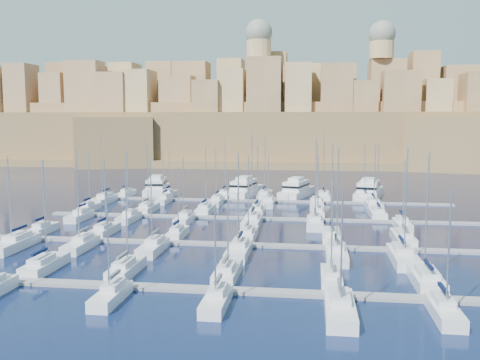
# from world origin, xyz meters

# --- Properties ---
(ground) EXTENTS (600.00, 600.00, 0.00)m
(ground) POSITION_xyz_m (0.00, 0.00, 0.00)
(ground) COLOR black
(ground) RESTS_ON ground
(pontoon_near) EXTENTS (84.00, 2.00, 0.40)m
(pontoon_near) POSITION_xyz_m (0.00, -34.00, 0.20)
(pontoon_near) COLOR slate
(pontoon_near) RESTS_ON ground
(pontoon_mid_near) EXTENTS (84.00, 2.00, 0.40)m
(pontoon_mid_near) POSITION_xyz_m (0.00, -12.00, 0.20)
(pontoon_mid_near) COLOR slate
(pontoon_mid_near) RESTS_ON ground
(pontoon_mid_far) EXTENTS (84.00, 2.00, 0.40)m
(pontoon_mid_far) POSITION_xyz_m (0.00, 10.00, 0.20)
(pontoon_mid_far) COLOR slate
(pontoon_mid_far) RESTS_ON ground
(pontoon_far) EXTENTS (84.00, 2.00, 0.40)m
(pontoon_far) POSITION_xyz_m (0.00, 32.00, 0.20)
(pontoon_far) COLOR slate
(pontoon_far) RESTS_ON ground
(sailboat_1) EXTENTS (2.73, 9.09, 14.65)m
(sailboat_1) POSITION_xyz_m (-23.84, -28.57, 0.75)
(sailboat_1) COLOR silver
(sailboat_1) RESTS_ON ground
(sailboat_2) EXTENTS (2.62, 8.73, 13.23)m
(sailboat_2) POSITION_xyz_m (-12.85, -28.75, 0.73)
(sailboat_2) COLOR silver
(sailboat_2) RESTS_ON ground
(sailboat_3) EXTENTS (2.68, 8.93, 13.61)m
(sailboat_3) POSITION_xyz_m (0.08, -28.65, 0.74)
(sailboat_3) COLOR silver
(sailboat_3) RESTS_ON ground
(sailboat_4) EXTENTS (2.41, 8.05, 12.76)m
(sailboat_4) POSITION_xyz_m (12.70, -29.08, 0.73)
(sailboat_4) COLOR silver
(sailboat_4) RESTS_ON ground
(sailboat_5) EXTENTS (3.08, 10.27, 15.88)m
(sailboat_5) POSITION_xyz_m (23.75, -27.99, 0.77)
(sailboat_5) COLOR silver
(sailboat_5) RESTS_ON ground
(sailboat_8) EXTENTS (2.32, 7.75, 12.34)m
(sailboat_8) POSITION_xyz_m (-10.94, -38.77, 0.72)
(sailboat_8) COLOR silver
(sailboat_8) RESTS_ON ground
(sailboat_9) EXTENTS (2.39, 7.98, 11.08)m
(sailboat_9) POSITION_xyz_m (0.57, -38.88, 0.71)
(sailboat_9) COLOR silver
(sailboat_9) RESTS_ON ground
(sailboat_10) EXTENTS (2.93, 9.77, 13.00)m
(sailboat_10) POSITION_xyz_m (13.19, -39.76, 0.74)
(sailboat_10) COLOR silver
(sailboat_10) RESTS_ON ground
(sailboat_11) EXTENTS (2.41, 8.02, 13.31)m
(sailboat_11) POSITION_xyz_m (23.40, -38.91, 0.73)
(sailboat_11) COLOR silver
(sailboat_11) RESTS_ON ground
(sailboat_12) EXTENTS (2.29, 7.65, 12.55)m
(sailboat_12) POSITION_xyz_m (-35.28, -7.28, 0.72)
(sailboat_12) COLOR silver
(sailboat_12) RESTS_ON ground
(sailboat_13) EXTENTS (2.56, 8.55, 12.77)m
(sailboat_13) POSITION_xyz_m (-24.43, -6.83, 0.73)
(sailboat_13) COLOR silver
(sailboat_13) RESTS_ON ground
(sailboat_14) EXTENTS (2.26, 7.53, 11.84)m
(sailboat_14) POSITION_xyz_m (-11.63, -7.33, 0.71)
(sailboat_14) COLOR silver
(sailboat_14) RESTS_ON ground
(sailboat_15) EXTENTS (2.62, 8.73, 13.82)m
(sailboat_15) POSITION_xyz_m (0.01, -6.75, 0.74)
(sailboat_15) COLOR silver
(sailboat_15) RESTS_ON ground
(sailboat_16) EXTENTS (2.89, 9.64, 15.82)m
(sailboat_16) POSITION_xyz_m (13.45, -6.30, 0.76)
(sailboat_16) COLOR silver
(sailboat_16) RESTS_ON ground
(sailboat_17) EXTENTS (2.90, 9.68, 13.29)m
(sailboat_17) POSITION_xyz_m (24.69, -6.28, 0.74)
(sailboat_17) COLOR silver
(sailboat_17) RESTS_ON ground
(sailboat_18) EXTENTS (3.22, 10.74, 14.39)m
(sailboat_18) POSITION_xyz_m (-34.17, -18.24, 0.76)
(sailboat_18) COLOR silver
(sailboat_18) RESTS_ON ground
(sailboat_19) EXTENTS (2.64, 8.81, 14.09)m
(sailboat_19) POSITION_xyz_m (-24.00, -17.30, 0.74)
(sailboat_19) COLOR silver
(sailboat_19) RESTS_ON ground
(sailboat_20) EXTENTS (2.72, 9.06, 14.34)m
(sailboat_20) POSITION_xyz_m (-12.75, -17.41, 0.75)
(sailboat_20) COLOR silver
(sailboat_20) RESTS_ON ground
(sailboat_21) EXTENTS (2.95, 9.83, 15.15)m
(sailboat_21) POSITION_xyz_m (0.03, -17.79, 0.76)
(sailboat_21) COLOR silver
(sailboat_21) RESTS_ON ground
(sailboat_22) EXTENTS (2.94, 9.81, 15.94)m
(sailboat_22) POSITION_xyz_m (13.78, -17.79, 0.77)
(sailboat_22) COLOR silver
(sailboat_22) RESTS_ON ground
(sailboat_23) EXTENTS (3.22, 10.72, 15.98)m
(sailboat_23) POSITION_xyz_m (22.77, -18.23, 0.77)
(sailboat_23) COLOR silver
(sailboat_23) RESTS_ON ground
(sailboat_24) EXTENTS (2.26, 7.54, 13.26)m
(sailboat_24) POSITION_xyz_m (-36.57, 14.67, 0.73)
(sailboat_24) COLOR silver
(sailboat_24) RESTS_ON ground
(sailboat_25) EXTENTS (2.75, 9.16, 15.01)m
(sailboat_25) POSITION_xyz_m (-23.96, 15.46, 0.75)
(sailboat_25) COLOR silver
(sailboat_25) RESTS_ON ground
(sailboat_26) EXTENTS (2.83, 9.43, 14.10)m
(sailboat_26) POSITION_xyz_m (-11.57, 15.60, 0.75)
(sailboat_26) COLOR silver
(sailboat_26) RESTS_ON ground
(sailboat_27) EXTENTS (2.82, 9.40, 14.30)m
(sailboat_27) POSITION_xyz_m (-0.77, 15.58, 0.75)
(sailboat_27) COLOR silver
(sailboat_27) RESTS_ON ground
(sailboat_28) EXTENTS (2.58, 8.58, 12.35)m
(sailboat_28) POSITION_xyz_m (11.51, 15.18, 0.72)
(sailboat_28) COLOR silver
(sailboat_28) RESTS_ON ground
(sailboat_29) EXTENTS (2.92, 9.74, 14.81)m
(sailboat_29) POSITION_xyz_m (23.27, 15.75, 0.76)
(sailboat_29) COLOR silver
(sailboat_29) RESTS_ON ground
(sailboat_30) EXTENTS (2.55, 8.50, 14.51)m
(sailboat_30) POSITION_xyz_m (-34.24, 4.86, 0.75)
(sailboat_30) COLOR silver
(sailboat_30) RESTS_ON ground
(sailboat_31) EXTENTS (2.53, 8.42, 13.96)m
(sailboat_31) POSITION_xyz_m (-24.34, 4.90, 0.74)
(sailboat_31) COLOR silver
(sailboat_31) RESTS_ON ground
(sailboat_32) EXTENTS (2.52, 8.40, 12.74)m
(sailboat_32) POSITION_xyz_m (-13.43, 4.91, 0.73)
(sailboat_32) COLOR silver
(sailboat_32) RESTS_ON ground
(sailboat_33) EXTENTS (3.06, 10.21, 17.21)m
(sailboat_33) POSITION_xyz_m (-0.52, 4.02, 0.78)
(sailboat_33) COLOR silver
(sailboat_33) RESTS_ON ground
(sailboat_34) EXTENTS (2.93, 9.78, 16.24)m
(sailboat_34) POSITION_xyz_m (10.91, 4.23, 0.77)
(sailboat_34) COLOR silver
(sailboat_34) RESTS_ON ground
(sailboat_35) EXTENTS (2.48, 8.26, 11.78)m
(sailboat_35) POSITION_xyz_m (26.39, 4.98, 0.72)
(sailboat_35) COLOR silver
(sailboat_35) RESTS_ON ground
(sailboat_36) EXTENTS (2.36, 7.87, 12.34)m
(sailboat_36) POSITION_xyz_m (-36.04, 36.83, 0.72)
(sailboat_36) COLOR silver
(sailboat_36) RESTS_ON ground
(sailboat_37) EXTENTS (2.34, 7.78, 11.80)m
(sailboat_37) POSITION_xyz_m (-25.08, 36.79, 0.71)
(sailboat_37) COLOR silver
(sailboat_37) RESTS_ON ground
(sailboat_38) EXTENTS (2.76, 9.19, 13.95)m
(sailboat_38) POSITION_xyz_m (-11.11, 37.48, 0.74)
(sailboat_38) COLOR silver
(sailboat_38) RESTS_ON ground
(sailboat_39) EXTENTS (3.10, 10.32, 15.28)m
(sailboat_39) POSITION_xyz_m (-1.23, 38.04, 0.77)
(sailboat_39) COLOR silver
(sailboat_39) RESTS_ON ground
(sailboat_40) EXTENTS (3.11, 10.38, 16.14)m
(sailboat_40) POSITION_xyz_m (13.07, 38.06, 0.77)
(sailboat_40) COLOR silver
(sailboat_40) RESTS_ON ground
(sailboat_41) EXTENTS (2.65, 8.84, 13.59)m
(sailboat_41) POSITION_xyz_m (22.68, 37.31, 0.74)
(sailboat_41) COLOR silver
(sailboat_41) RESTS_ON ground
(sailboat_42) EXTENTS (3.19, 10.63, 16.93)m
(sailboat_42) POSITION_xyz_m (-37.81, 25.81, 0.78)
(sailboat_42) COLOR silver
(sailboat_42) RESTS_ON ground
(sailboat_43) EXTENTS (2.27, 7.58, 12.15)m
(sailboat_43) POSITION_xyz_m (-23.71, 27.31, 0.72)
(sailboat_43) COLOR silver
(sailboat_43) RESTS_ON ground
(sailboat_44) EXTENTS (2.58, 8.60, 13.26)m
(sailboat_44) POSITION_xyz_m (-11.30, 26.81, 0.73)
(sailboat_44) COLOR silver
(sailboat_44) RESTS_ON ground
(sailboat_45) EXTENTS (2.70, 8.98, 11.93)m
(sailboat_45) POSITION_xyz_m (0.61, 26.62, 0.73)
(sailboat_45) COLOR silver
(sailboat_45) RESTS_ON ground
(sailboat_46) EXTENTS (2.99, 9.98, 13.75)m
(sailboat_46) POSITION_xyz_m (11.39, 26.13, 0.75)
(sailboat_46) COLOR silver
(sailboat_46) RESTS_ON ground
(sailboat_47) EXTENTS (3.18, 10.59, 14.30)m
(sailboat_47) POSITION_xyz_m (23.67, 25.83, 0.76)
(sailboat_47) COLOR silver
(sailboat_47) RESTS_ON ground
(motor_yacht_a) EXTENTS (7.21, 17.00, 5.25)m
(motor_yacht_a) POSITION_xyz_m (-29.61, 41.42, 1.73)
(motor_yacht_a) COLOR silver
(motor_yacht_a) RESTS_ON ground
(motor_yacht_b) EXTENTS (8.22, 18.01, 5.25)m
(motor_yacht_b) POSITION_xyz_m (-6.69, 41.85, 1.73)
(motor_yacht_b) COLOR silver
(motor_yacht_b) RESTS_ON ground
(motor_yacht_c) EXTENTS (9.22, 17.09, 5.25)m
(motor_yacht_c) POSITION_xyz_m (6.50, 41.38, 1.73)
(motor_yacht_c) COLOR silver
(motor_yacht_c) RESTS_ON ground
(motor_yacht_d) EXTENTS (9.00, 18.77, 5.25)m
(motor_yacht_d) POSITION_xyz_m (24.23, 42.18, 1.73)
(motor_yacht_d) COLOR silver
(motor_yacht_d) RESTS_ON ground
(fortified_city) EXTENTS (460.00, 108.95, 59.52)m
(fortified_city) POSITION_xyz_m (-0.19, 155.26, 14.74)
(fortified_city) COLOR brown
(fortified_city) RESTS_ON ground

